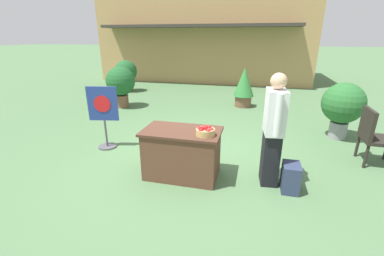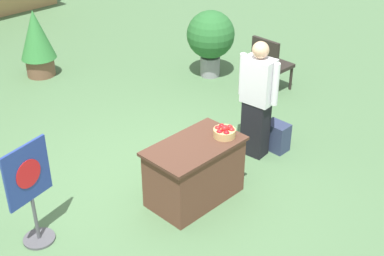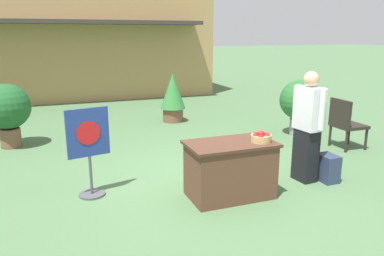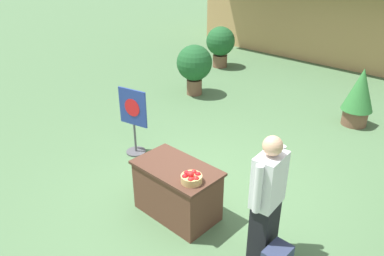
% 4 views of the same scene
% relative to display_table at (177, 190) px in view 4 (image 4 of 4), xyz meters
% --- Properties ---
extents(ground_plane, '(120.00, 120.00, 0.00)m').
position_rel_display_table_xyz_m(ground_plane, '(-0.10, 0.63, -0.39)').
color(ground_plane, '#4C7047').
extents(display_table, '(1.21, 0.70, 0.78)m').
position_rel_display_table_xyz_m(display_table, '(0.00, 0.00, 0.00)').
color(display_table, brown).
rests_on(display_table, ground_plane).
extents(apple_basket, '(0.27, 0.27, 0.16)m').
position_rel_display_table_xyz_m(apple_basket, '(0.39, -0.12, 0.46)').
color(apple_basket, tan).
rests_on(apple_basket, display_table).
extents(person_visitor, '(0.30, 0.61, 1.68)m').
position_rel_display_table_xyz_m(person_visitor, '(1.35, 0.13, 0.47)').
color(person_visitor, black).
rests_on(person_visitor, ground_plane).
extents(poster_board, '(0.58, 0.36, 1.25)m').
position_rel_display_table_xyz_m(poster_board, '(-1.80, 0.70, 0.29)').
color(poster_board, '#4C4C51').
rests_on(poster_board, ground_plane).
extents(potted_plant_far_right, '(0.88, 0.88, 1.25)m').
position_rel_display_table_xyz_m(potted_plant_far_right, '(-4.09, 5.96, 0.35)').
color(potted_plant_far_right, brown).
rests_on(potted_plant_far_right, ground_plane).
extents(potted_plant_far_left, '(0.89, 0.89, 1.27)m').
position_rel_display_table_xyz_m(potted_plant_far_left, '(-3.06, 3.66, 0.39)').
color(potted_plant_far_left, brown).
rests_on(potted_plant_far_left, ground_plane).
extents(potted_plant_near_left, '(0.64, 0.64, 1.25)m').
position_rel_display_table_xyz_m(potted_plant_near_left, '(0.68, 4.67, 0.28)').
color(potted_plant_near_left, brown).
rests_on(potted_plant_near_left, ground_plane).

